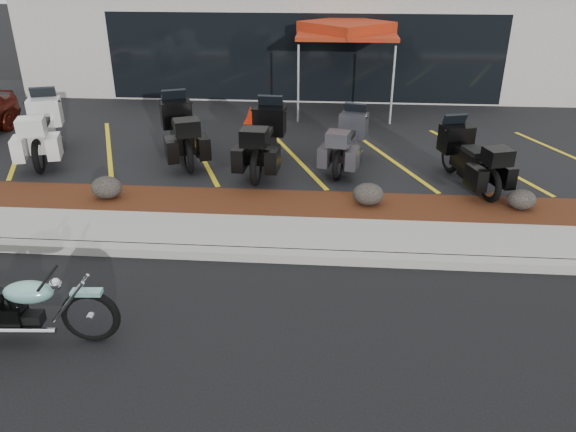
# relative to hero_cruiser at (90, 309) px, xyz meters

# --- Properties ---
(ground) EXTENTS (90.00, 90.00, 0.00)m
(ground) POSITION_rel_hero_cruiser_xyz_m (2.00, 1.33, -0.49)
(ground) COLOR black
(ground) RESTS_ON ground
(curb) EXTENTS (24.00, 0.25, 0.15)m
(curb) POSITION_rel_hero_cruiser_xyz_m (2.00, 2.23, -0.41)
(curb) COLOR gray
(curb) RESTS_ON ground
(sidewalk) EXTENTS (24.00, 1.20, 0.15)m
(sidewalk) POSITION_rel_hero_cruiser_xyz_m (2.00, 2.93, -0.41)
(sidewalk) COLOR gray
(sidewalk) RESTS_ON ground
(mulch_bed) EXTENTS (24.00, 1.20, 0.16)m
(mulch_bed) POSITION_rel_hero_cruiser_xyz_m (2.00, 4.13, -0.41)
(mulch_bed) COLOR #39190D
(mulch_bed) RESTS_ON ground
(upper_lot) EXTENTS (26.00, 9.60, 0.15)m
(upper_lot) POSITION_rel_hero_cruiser_xyz_m (2.00, 9.53, -0.41)
(upper_lot) COLOR black
(upper_lot) RESTS_ON ground
(dealership_building) EXTENTS (18.00, 8.16, 4.00)m
(dealership_building) POSITION_rel_hero_cruiser_xyz_m (2.00, 15.80, 1.52)
(dealership_building) COLOR gray
(dealership_building) RESTS_ON ground
(boulder_left) EXTENTS (0.60, 0.50, 0.42)m
(boulder_left) POSITION_rel_hero_cruiser_xyz_m (-1.35, 4.09, -0.12)
(boulder_left) COLOR black
(boulder_left) RESTS_ON mulch_bed
(boulder_mid) EXTENTS (0.58, 0.48, 0.41)m
(boulder_mid) POSITION_rel_hero_cruiser_xyz_m (3.63, 4.16, -0.12)
(boulder_mid) COLOR black
(boulder_mid) RESTS_ON mulch_bed
(boulder_right) EXTENTS (0.52, 0.43, 0.37)m
(boulder_right) POSITION_rel_hero_cruiser_xyz_m (6.43, 4.18, -0.14)
(boulder_right) COLOR black
(boulder_right) RESTS_ON mulch_bed
(hero_cruiser) EXTENTS (2.81, 0.89, 0.97)m
(hero_cruiser) POSITION_rel_hero_cruiser_xyz_m (0.00, 0.00, 0.00)
(hero_cruiser) COLOR #6EAC9E
(hero_cruiser) RESTS_ON ground
(touring_white) EXTENTS (1.69, 2.68, 1.46)m
(touring_white) POSITION_rel_hero_cruiser_xyz_m (-3.82, 7.00, 0.39)
(touring_white) COLOR silver
(touring_white) RESTS_ON upper_lot
(touring_black_front) EXTENTS (1.79, 2.61, 1.42)m
(touring_black_front) POSITION_rel_hero_cruiser_xyz_m (-0.76, 7.16, 0.37)
(touring_black_front) COLOR black
(touring_black_front) RESTS_ON upper_lot
(touring_black_mid) EXTENTS (1.10, 2.51, 1.43)m
(touring_black_mid) POSITION_rel_hero_cruiser_xyz_m (1.54, 6.75, 0.38)
(touring_black_mid) COLOR black
(touring_black_mid) RESTS_ON upper_lot
(touring_grey) EXTENTS (1.30, 2.27, 1.24)m
(touring_grey) POSITION_rel_hero_cruiser_xyz_m (3.44, 6.91, 0.29)
(touring_grey) COLOR #323237
(touring_grey) RESTS_ON upper_lot
(touring_black_rear) EXTENTS (1.44, 2.35, 1.28)m
(touring_black_rear) POSITION_rel_hero_cruiser_xyz_m (5.46, 6.02, 0.30)
(touring_black_rear) COLOR black
(touring_black_rear) RESTS_ON upper_lot
(traffic_cone) EXTENTS (0.47, 0.47, 0.47)m
(traffic_cone) POSITION_rel_hero_cruiser_xyz_m (0.69, 9.43, -0.10)
(traffic_cone) COLOR red
(traffic_cone) RESTS_ON upper_lot
(popup_canopy) EXTENTS (3.00, 3.00, 2.52)m
(popup_canopy) POSITION_rel_hero_cruiser_xyz_m (3.25, 10.92, 1.95)
(popup_canopy) COLOR silver
(popup_canopy) RESTS_ON upper_lot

